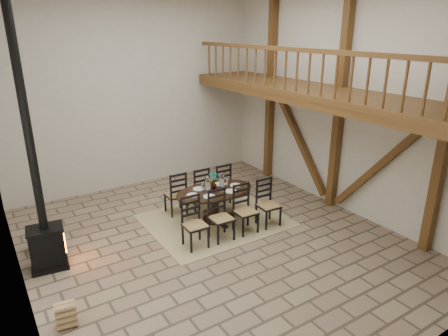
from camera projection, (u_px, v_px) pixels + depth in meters
ground at (215, 242)px, 8.23m from camera, size 8.00×8.00×0.00m
room_shell at (265, 90)px, 7.82m from camera, size 7.02×8.02×5.01m
rug at (215, 220)px, 9.12m from camera, size 3.00×2.50×0.02m
dining_table at (217, 206)px, 8.93m from camera, size 2.26×2.09×1.17m
wood_stove at (41, 212)px, 6.98m from camera, size 0.69×0.56×5.00m
log_basket at (42, 242)px, 7.90m from camera, size 0.46×0.46×0.38m
log_stack at (66, 315)px, 5.85m from camera, size 0.32×0.24×0.40m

